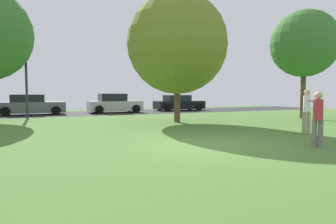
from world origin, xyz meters
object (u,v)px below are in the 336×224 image
maple_tree_near (304,44)px  frisbee_disc (312,101)px  parked_car_black (179,103)px  oak_tree_center (177,44)px  person_thrower (307,109)px  street_lamp_post (26,81)px  person_catcher (318,117)px  parked_car_silver (114,104)px  parked_car_grey (31,106)px

maple_tree_near → frisbee_disc: maple_tree_near is taller
frisbee_disc → parked_car_black: bearing=77.7°
oak_tree_center → person_thrower: 7.31m
maple_tree_near → street_lamp_post: maple_tree_near is taller
frisbee_disc → street_lamp_post: street_lamp_post is taller
person_catcher → parked_car_black: bearing=30.1°
parked_car_silver → maple_tree_near: bearing=-47.7°
parked_car_silver → parked_car_black: 6.13m
oak_tree_center → person_catcher: 8.86m
person_catcher → person_thrower: bearing=-0.0°
person_thrower → person_catcher: bearing=-0.0°
person_thrower → parked_car_silver: bearing=-122.4°
maple_tree_near → frisbee_disc: 9.74m
oak_tree_center → frisbee_disc: bearing=-79.2°
parked_car_silver → parked_car_black: bearing=5.6°
parked_car_silver → oak_tree_center: bearing=-83.5°
person_thrower → parked_car_grey: (-9.54, 15.42, -0.25)m
person_catcher → parked_car_grey: size_ratio=0.34×
oak_tree_center → street_lamp_post: size_ratio=1.51×
oak_tree_center → frisbee_disc: 7.82m
oak_tree_center → maple_tree_near: bearing=-7.2°
parked_car_black → street_lamp_post: street_lamp_post is taller
maple_tree_near → street_lamp_post: (-15.49, 6.60, -2.32)m
frisbee_disc → parked_car_black: parked_car_black is taller
oak_tree_center → person_catcher: (0.29, -8.23, -3.27)m
frisbee_disc → parked_car_black: (3.69, 16.87, -0.63)m
maple_tree_near → parked_car_silver: (-9.23, 10.16, -3.87)m
maple_tree_near → person_catcher: (-7.90, -7.20, -3.71)m
maple_tree_near → parked_car_silver: bearing=132.3°
maple_tree_near → parked_car_grey: 18.89m
person_catcher → frisbee_disc: size_ratio=4.44×
person_catcher → parked_car_black: person_catcher is taller
person_thrower → parked_car_black: (2.66, 15.85, -0.28)m
maple_tree_near → person_thrower: size_ratio=3.95×
street_lamp_post → parked_car_silver: bearing=29.6°
maple_tree_near → oak_tree_center: oak_tree_center is taller
person_thrower → parked_car_grey: size_ratio=0.37×
parked_car_grey → parked_car_silver: bearing=-1.6°
person_catcher → frisbee_disc: (1.08, 1.08, 0.41)m
person_thrower → parked_car_silver: person_thrower is taller
parked_car_grey → person_catcher: bearing=-67.0°
oak_tree_center → street_lamp_post: bearing=142.7°
person_thrower → person_catcher: person_thrower is taller
person_catcher → street_lamp_post: bearing=73.7°
oak_tree_center → frisbee_disc: oak_tree_center is taller
parked_car_grey → parked_car_black: bearing=2.0°
frisbee_disc → street_lamp_post: 15.42m
person_thrower → oak_tree_center: bearing=-113.8°
person_catcher → parked_car_silver: size_ratio=0.38×
oak_tree_center → frisbee_disc: (1.36, -7.15, -2.86)m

